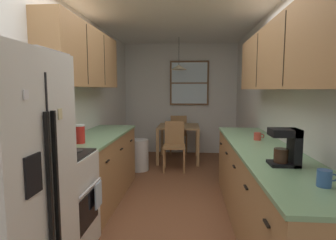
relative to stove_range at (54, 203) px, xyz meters
The scene contains 22 objects.
ground_plane 1.88m from the stove_range, 56.81° to the left, with size 12.00×12.00×0.00m, color brown.
wall_left 1.76m from the stove_range, 103.16° to the left, with size 0.10×9.00×2.55m, color silver.
wall_right 2.91m from the stove_range, 32.96° to the left, with size 0.10×9.00×2.55m, color silver.
wall_back 4.36m from the stove_range, 76.59° to the left, with size 4.40×0.10×2.55m, color silver.
ceiling_slab 2.79m from the stove_range, 56.81° to the left, with size 4.40×9.00×0.08m, color white.
stove_range is the anchor object (origin of this frame).
microwave_over_range 1.21m from the stove_range, behind, with size 0.39×0.57×0.32m.
counter_left 1.26m from the stove_range, 90.25° to the left, with size 0.64×1.87×0.90m.
upper_cabinets_left 1.88m from the stove_range, 96.88° to the left, with size 0.33×1.95×0.75m.
counter_right 2.06m from the stove_range, 14.85° to the left, with size 0.64×3.05×0.90m.
upper_cabinets_right 2.57m from the stove_range, 12.64° to the left, with size 0.33×2.73×0.65m.
dining_table 3.52m from the stove_range, 73.69° to the left, with size 0.85×0.89×0.74m.
dining_chair_near 2.88m from the stove_range, 71.04° to the left, with size 0.41×0.41×0.90m.
dining_chair_far 4.14m from the stove_range, 76.60° to the left, with size 0.42×0.42×0.90m.
pendant_light 3.81m from the stove_range, 73.69° to the left, with size 0.33×0.33×0.65m.
back_window 4.43m from the stove_range, 73.66° to the left, with size 0.90×0.05×1.02m.
trash_bin 2.63m from the stove_range, 83.56° to the left, with size 0.33×0.33×0.58m, color silver.
storage_canister 0.83m from the stove_range, 90.51° to the left, with size 0.12×0.12×0.21m.
dish_towel 0.39m from the stove_range, 24.29° to the left, with size 0.02×0.16×0.24m, color silver.
coffee_maker 2.08m from the stove_range, ahead, with size 0.22×0.18×0.29m.
mug_by_coffeemaker 2.19m from the stove_range, 15.67° to the right, with size 0.12×0.09×0.11m.
mug_spare 2.30m from the stove_range, 25.92° to the left, with size 0.12×0.08×0.09m.
Camera 1 is at (0.22, -2.80, 1.50)m, focal length 29.15 mm.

